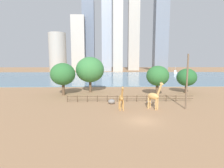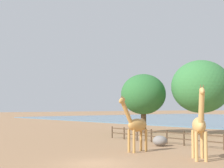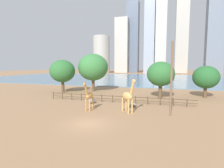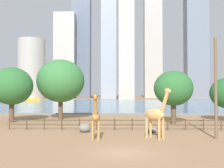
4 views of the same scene
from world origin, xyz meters
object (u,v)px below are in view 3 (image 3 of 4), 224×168
giraffe_companion (128,96)px  boat_sailboat (99,74)px  boulder_near_fence (92,101)px  tree_left_small (206,77)px  tree_center_broad (93,67)px  tree_right_tall (161,74)px  utility_pole (171,79)px  tree_left_large (62,71)px  boulder_by_pole (133,105)px  giraffe_tall (89,96)px

giraffe_companion → boat_sailboat: bearing=158.5°
boulder_near_fence → tree_left_small: 23.37m
boulder_near_fence → tree_left_small: bearing=30.3°
tree_center_broad → tree_right_tall: tree_center_broad is taller
boat_sailboat → tree_right_tall: bearing=-90.6°
utility_pole → tree_left_large: size_ratio=1.20×
boulder_by_pole → boat_sailboat: size_ratio=0.17×
giraffe_companion → utility_pole: bearing=44.6°
utility_pole → boulder_near_fence: (-12.81, 4.08, -4.28)m
boat_sailboat → giraffe_companion: bearing=-95.8°
boulder_by_pole → tree_center_broad: size_ratio=0.11×
boulder_by_pole → tree_center_broad: 19.80m
tree_right_tall → tree_center_broad: bearing=161.0°
boulder_by_pole → tree_right_tall: tree_right_tall is taller
tree_left_small → boat_sailboat: tree_left_small is taller
giraffe_tall → tree_center_broad: bearing=-161.7°
tree_left_large → tree_right_tall: size_ratio=1.09×
giraffe_companion → boulder_near_fence: (-7.22, 4.04, -1.82)m
giraffe_companion → boulder_by_pole: (0.08, 3.85, -2.01)m
tree_left_small → tree_left_large: bearing=-176.3°
boulder_by_pole → utility_pole: bearing=-35.2°
tree_right_tall → tree_left_small: tree_right_tall is taller
giraffe_tall → tree_left_large: (-13.27, 14.03, 3.10)m
utility_pole → boulder_by_pole: utility_pole is taller
boulder_by_pole → boat_sailboat: boat_sailboat is taller
utility_pole → boat_sailboat: size_ratio=1.52×
utility_pole → tree_center_broad: (-18.29, 17.85, 1.35)m
utility_pole → boulder_by_pole: size_ratio=9.21×
tree_center_broad → tree_left_small: tree_center_broad is taller
boulder_near_fence → tree_right_tall: 14.47m
tree_left_large → tree_center_broad: tree_center_broad is taller
giraffe_companion → tree_center_broad: 22.21m
boulder_by_pole → tree_center_broad: tree_center_broad is taller
boat_sailboat → boulder_near_fence: bearing=-98.8°
giraffe_companion → tree_left_small: 20.26m
utility_pole → boulder_near_fence: size_ratio=7.16×
boulder_by_pole → boulder_near_fence: bearing=178.5°
giraffe_companion → boat_sailboat: size_ratio=0.79×
boulder_by_pole → boat_sailboat: 99.18m
tree_right_tall → tree_left_small: (8.70, 3.61, -0.67)m
tree_left_large → tree_right_tall: (22.93, -1.56, -0.34)m
giraffe_tall → utility_pole: bearing=89.0°
tree_left_small → giraffe_tall: bearing=-138.8°
boulder_near_fence → tree_right_tall: tree_right_tall is taller
boulder_near_fence → boulder_by_pole: (7.30, -0.19, -0.19)m
utility_pole → tree_left_small: (7.12, 15.71, -0.58)m
boulder_by_pole → giraffe_tall: bearing=-143.4°
tree_center_broad → tree_left_small: (25.40, -2.15, -1.93)m
giraffe_tall → boulder_near_fence: giraffe_tall is taller
boulder_near_fence → tree_left_large: 15.84m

